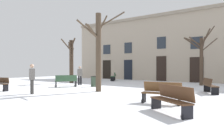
{
  "coord_description": "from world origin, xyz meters",
  "views": [
    {
      "loc": [
        10.14,
        -11.19,
        1.52
      ],
      "look_at": [
        0.0,
        2.12,
        1.28
      ],
      "focal_mm": 34.92,
      "sensor_mm": 36.0,
      "label": 1
    }
  ],
  "objects": [
    {
      "name": "ground_plane",
      "position": [
        0.0,
        0.0,
        0.0
      ],
      "size": [
        37.81,
        37.81,
        0.0
      ],
      "primitive_type": "plane",
      "color": "white"
    },
    {
      "name": "bench_facing_shops",
      "position": [
        7.38,
        -4.34,
        0.47
      ],
      "size": [
        1.8,
        1.4,
        0.92
      ],
      "rotation": [
        0.0,
        0.0,
        5.7
      ],
      "color": "#51331E",
      "rests_on": "ground"
    },
    {
      "name": "bench_back_to_back_right",
      "position": [
        -4.14,
        7.82,
        0.46
      ],
      "size": [
        1.25,
        1.58,
        0.89
      ],
      "rotation": [
        0.0,
        0.0,
        5.28
      ],
      "color": "#2D4C33",
      "rests_on": "ground"
    },
    {
      "name": "tree_center",
      "position": [
        1.34,
        -1.04,
        2.61
      ],
      "size": [
        2.3,
        2.47,
        4.85
      ],
      "color": "#4C3D2D",
      "rests_on": "ground"
    },
    {
      "name": "bench_near_center_tree",
      "position": [
        -2.57,
        -0.24,
        0.46
      ],
      "size": [
        1.29,
        1.61,
        0.91
      ],
      "rotation": [
        0.0,
        0.0,
        4.14
      ],
      "color": "#2D4C33",
      "rests_on": "ground"
    },
    {
      "name": "bench_back_to_back_left",
      "position": [
        6.33,
        -2.81,
        0.46
      ],
      "size": [
        1.67,
        0.71,
        0.9
      ],
      "rotation": [
        0.0,
        0.0,
        0.16
      ],
      "color": "brown",
      "rests_on": "ground"
    },
    {
      "name": "person_crossing_plaza",
      "position": [
        -3.09,
        1.71,
        0.86
      ],
      "size": [
        0.37,
        0.44,
        1.58
      ],
      "rotation": [
        0.0,
        0.0,
        1.08
      ],
      "color": "black",
      "rests_on": "ground"
    },
    {
      "name": "bench_near_lamp",
      "position": [
        7.04,
        2.17,
        0.45
      ],
      "size": [
        1.2,
        1.68,
        0.87
      ],
      "rotation": [
        0.0,
        0.0,
        2.07
      ],
      "color": "#3D2819",
      "rests_on": "ground"
    },
    {
      "name": "building_facade",
      "position": [
        0.01,
        10.8,
        3.71
      ],
      "size": [
        23.63,
        0.6,
        7.34
      ],
      "color": "tan",
      "rests_on": "ground"
    },
    {
      "name": "tree_foreground",
      "position": [
        -5.43,
        2.88,
        2.22
      ],
      "size": [
        1.34,
        1.51,
        4.18
      ],
      "color": "#423326",
      "rests_on": "ground"
    },
    {
      "name": "tree_right_of_center",
      "position": [
        5.14,
        7.42,
        2.4
      ],
      "size": [
        2.63,
        2.14,
        4.88
      ],
      "color": "#423326",
      "rests_on": "ground"
    },
    {
      "name": "litter_bin",
      "position": [
        -1.09,
        1.26,
        0.41
      ],
      "size": [
        0.49,
        0.49,
        0.81
      ],
      "color": "#2D3D2D",
      "rests_on": "ground"
    },
    {
      "name": "person_by_shop_door",
      "position": [
        -0.83,
        -4.21,
        0.93
      ],
      "size": [
        0.43,
        0.32,
        1.68
      ],
      "rotation": [
        0.0,
        0.0,
        5.99
      ],
      "color": "#403D3A",
      "rests_on": "ground"
    }
  ]
}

